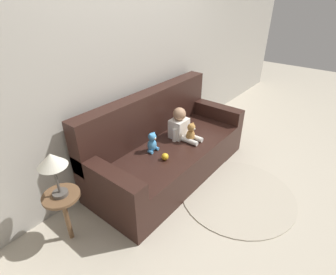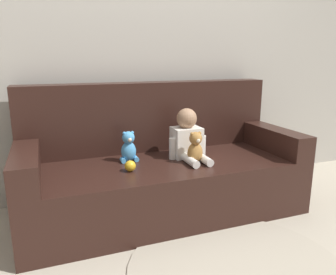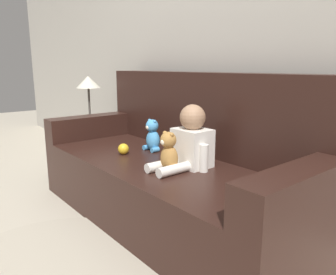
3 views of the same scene
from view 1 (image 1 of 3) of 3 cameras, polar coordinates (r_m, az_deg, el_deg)
name	(u,v)px [view 1 (image 1 of 3)]	position (r m, az deg, el deg)	size (l,w,h in m)	color
ground_plane	(171,172)	(3.16, 0.61, -7.52)	(12.00, 12.00, 0.00)	#B7AD99
wall_back	(134,55)	(2.91, -7.44, 17.40)	(8.00, 0.05, 2.60)	#ADA89E
couch	(166,148)	(3.01, -0.40, -2.29)	(1.97, 0.83, 0.93)	black
person_baby	(180,126)	(3.00, 2.72, 2.57)	(0.29, 0.37, 0.36)	white
teddy_bear_brown	(191,133)	(2.94, 4.99, 1.08)	(0.11, 0.10, 0.23)	#AD7A3D
plush_toy_side	(152,143)	(2.76, -3.46, -1.13)	(0.13, 0.10, 0.22)	#4C9EDB
toy_ball	(165,157)	(2.65, -0.66, -4.19)	(0.07, 0.07, 0.07)	gold
floor_rug	(237,194)	(2.94, 14.85, -11.85)	(1.19, 1.19, 0.01)	#B2A893
side_table	(56,177)	(2.18, -23.22, -7.90)	(0.30, 0.30, 0.88)	brown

